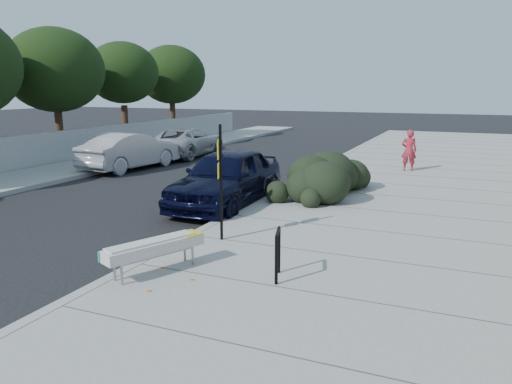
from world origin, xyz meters
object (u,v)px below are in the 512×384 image
at_px(bench, 155,248).
at_px(sign_post, 220,175).
at_px(sedan_navy, 226,178).
at_px(wagon_silver, 130,151).
at_px(pedestrian, 409,150).
at_px(bike_rack, 278,250).
at_px(suv_silver, 186,142).

distance_m(bench, sign_post, 2.44).
height_order(sedan_navy, wagon_silver, sedan_navy).
height_order(sign_post, pedestrian, sign_post).
bearing_deg(sign_post, sedan_navy, 90.90).
bearing_deg(wagon_silver, sign_post, 142.52).
distance_m(bike_rack, sedan_navy, 6.20).
height_order(bike_rack, sign_post, sign_post).
xyz_separation_m(bench, sedan_navy, (-1.40, 5.68, 0.23)).
distance_m(bike_rack, pedestrian, 12.76).
xyz_separation_m(bench, sign_post, (0.19, 2.23, 0.97)).
relative_size(bench, bike_rack, 2.19).
distance_m(bike_rack, suv_silver, 17.34).
xyz_separation_m(bench, bike_rack, (2.13, 0.59, 0.06)).
distance_m(bike_rack, sign_post, 2.70).
relative_size(sign_post, sedan_navy, 0.51).
xyz_separation_m(wagon_silver, suv_silver, (0.00, 4.56, -0.07)).
bearing_deg(suv_silver, bench, 115.25).
distance_m(bench, pedestrian, 13.64).
relative_size(sign_post, wagon_silver, 0.53).
bearing_deg(sign_post, bench, -118.57).
xyz_separation_m(wagon_silver, pedestrian, (10.96, 3.29, 0.19)).
bearing_deg(wagon_silver, bench, 134.73).
bearing_deg(wagon_silver, pedestrian, -157.44).
bearing_deg(pedestrian, sedan_navy, 50.37).
height_order(bike_rack, suv_silver, suv_silver).
distance_m(suv_silver, pedestrian, 11.03).
bearing_deg(bike_rack, sign_post, 124.00).
bearing_deg(bench, wagon_silver, 152.83).
bearing_deg(sedan_navy, sign_post, -66.61).
relative_size(suv_silver, pedestrian, 3.14).
xyz_separation_m(sign_post, wagon_silver, (-8.29, 7.81, -0.80)).
relative_size(bench, sedan_navy, 0.39).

